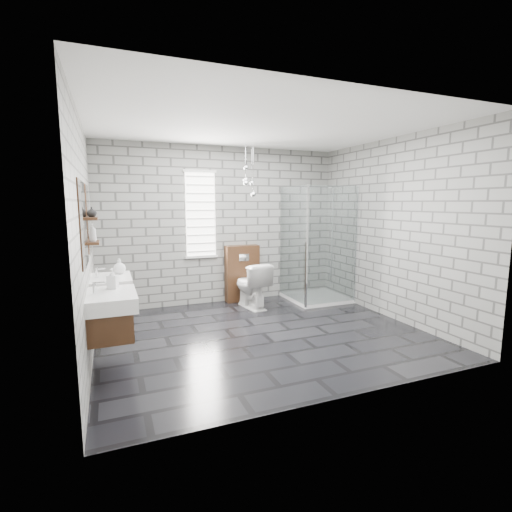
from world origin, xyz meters
TOP-DOWN VIEW (x-y plane):
  - floor at (0.00, 0.00)m, footprint 4.20×3.60m
  - ceiling at (0.00, 0.00)m, footprint 4.20×3.60m
  - wall_back at (0.00, 1.81)m, footprint 4.20×0.02m
  - wall_front at (0.00, -1.81)m, footprint 4.20×0.02m
  - wall_left at (-2.11, 0.00)m, footprint 0.02×3.60m
  - wall_right at (2.11, 0.00)m, footprint 0.02×3.60m
  - vanity_left at (-1.91, -0.50)m, footprint 0.47×0.70m
  - vanity_right at (-1.91, 0.38)m, footprint 0.47×0.70m
  - shelf_lower at (-2.03, -0.05)m, footprint 0.14×0.30m
  - shelf_upper at (-2.03, -0.05)m, footprint 0.14×0.30m
  - window at (-0.40, 1.78)m, footprint 0.56×0.05m
  - cistern_panel at (0.31, 1.70)m, footprint 0.60×0.20m
  - flush_plate at (0.31, 1.60)m, footprint 0.18×0.01m
  - shower_enclosure at (1.50, 1.18)m, footprint 1.00×1.00m
  - pendant_cluster at (0.31, 1.36)m, footprint 0.23×0.20m
  - toilet at (0.31, 1.24)m, footprint 0.53×0.80m
  - soap_bottle_a at (-1.85, -0.31)m, footprint 0.12×0.13m
  - soap_bottle_b at (-1.76, 0.54)m, footprint 0.18×0.18m
  - soap_bottle_c at (-2.02, -0.09)m, footprint 0.10×0.10m
  - vase at (-2.02, -0.01)m, footprint 0.14×0.14m

SIDE VIEW (x-z plane):
  - floor at x=0.00m, z-range -0.02..0.00m
  - toilet at x=0.31m, z-range 0.00..0.77m
  - cistern_panel at x=0.31m, z-range 0.00..1.00m
  - shower_enclosure at x=1.50m, z-range -0.51..1.52m
  - vanity_left at x=-1.91m, z-range -0.03..1.54m
  - vanity_right at x=-1.91m, z-range -0.03..1.54m
  - flush_plate at x=0.31m, z-range 0.74..0.86m
  - soap_bottle_b at x=-1.76m, z-range 0.85..1.04m
  - soap_bottle_a at x=-1.85m, z-range 0.85..1.07m
  - shelf_lower at x=-2.03m, z-range 1.31..1.33m
  - wall_back at x=0.00m, z-range 0.00..2.70m
  - wall_front at x=0.00m, z-range 0.00..2.70m
  - wall_left at x=-2.11m, z-range 0.00..2.70m
  - wall_right at x=2.11m, z-range 0.00..2.70m
  - soap_bottle_c at x=-2.02m, z-range 1.33..1.53m
  - window at x=-0.40m, z-range 0.81..2.29m
  - shelf_upper at x=-2.03m, z-range 1.57..1.59m
  - vase at x=-2.02m, z-range 1.59..1.70m
  - pendant_cluster at x=0.31m, z-range 1.67..2.53m
  - ceiling at x=0.00m, z-range 2.70..2.72m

